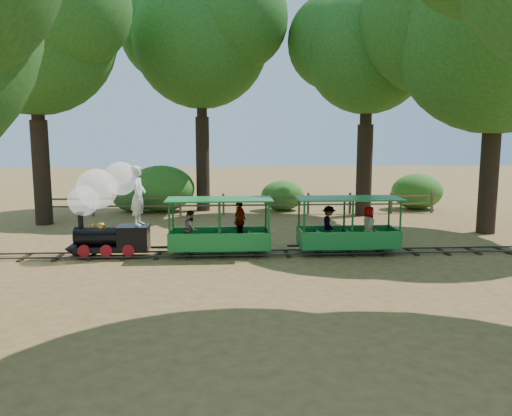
{
  "coord_description": "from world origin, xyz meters",
  "views": [
    {
      "loc": [
        -0.91,
        -15.13,
        3.68
      ],
      "look_at": [
        0.06,
        0.5,
        1.4
      ],
      "focal_mm": 35.0,
      "sensor_mm": 36.0,
      "label": 1
    }
  ],
  "objects": [
    {
      "name": "shrub_mid_w",
      "position": [
        -4.03,
        9.3,
        1.13
      ],
      "size": [
        3.25,
        2.5,
        2.25
      ],
      "primitive_type": "ellipsoid",
      "color": "#2D6B1E",
      "rests_on": "ground"
    },
    {
      "name": "shrub_west",
      "position": [
        -5.35,
        9.3,
        0.72
      ],
      "size": [
        2.08,
        1.6,
        1.44
      ],
      "primitive_type": "ellipsoid",
      "color": "#2D6B1E",
      "rests_on": "ground"
    },
    {
      "name": "shrub_east",
      "position": [
        8.76,
        9.3,
        0.9
      ],
      "size": [
        2.59,
        1.99,
        1.79
      ],
      "primitive_type": "ellipsoid",
      "color": "#2D6B1E",
      "rests_on": "ground"
    },
    {
      "name": "shrub_mid_e",
      "position": [
        1.93,
        9.3,
        0.74
      ],
      "size": [
        2.14,
        1.64,
        1.48
      ],
      "primitive_type": "ellipsoid",
      "color": "#2D6B1E",
      "rests_on": "ground"
    },
    {
      "name": "ground",
      "position": [
        0.0,
        0.0,
        0.0
      ],
      "size": [
        90.0,
        90.0,
        0.0
      ],
      "primitive_type": "plane",
      "color": "#9C7C43",
      "rests_on": "ground"
    },
    {
      "name": "oak_ne",
      "position": [
        5.47,
        7.58,
        7.68
      ],
      "size": [
        6.97,
        6.13,
        10.21
      ],
      "color": "#2D2116",
      "rests_on": "ground"
    },
    {
      "name": "carriage_rear",
      "position": [
        2.88,
        0.01,
        0.76
      ],
      "size": [
        3.23,
        1.32,
        1.68
      ],
      "color": "#1A7A2F",
      "rests_on": "track"
    },
    {
      "name": "locomotive",
      "position": [
        -4.51,
        0.07,
        1.68
      ],
      "size": [
        2.58,
        1.21,
        2.96
      ],
      "color": "black",
      "rests_on": "ground"
    },
    {
      "name": "track",
      "position": [
        0.0,
        0.0,
        0.07
      ],
      "size": [
        22.0,
        1.0,
        0.1
      ],
      "color": "#3F3D3A",
      "rests_on": "ground"
    },
    {
      "name": "oak_e",
      "position": [
        8.96,
        3.1,
        7.85
      ],
      "size": [
        9.35,
        8.23,
        11.21
      ],
      "color": "#2D2116",
      "rests_on": "ground"
    },
    {
      "name": "fence",
      "position": [
        0.0,
        8.0,
        0.58
      ],
      "size": [
        18.1,
        0.1,
        1.0
      ],
      "color": "brown",
      "rests_on": "ground"
    },
    {
      "name": "oak_nc",
      "position": [
        -2.03,
        9.59,
        8.5
      ],
      "size": [
        8.07,
        7.1,
        11.41
      ],
      "color": "#2D2116",
      "rests_on": "ground"
    },
    {
      "name": "oak_nw",
      "position": [
        -8.53,
        6.09,
        8.1
      ],
      "size": [
        8.2,
        7.22,
        11.05
      ],
      "color": "#2D2116",
      "rests_on": "ground"
    },
    {
      "name": "carriage_front",
      "position": [
        -1.09,
        0.04,
        0.77
      ],
      "size": [
        3.23,
        1.46,
        1.68
      ],
      "color": "#1A7A2F",
      "rests_on": "track"
    }
  ]
}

